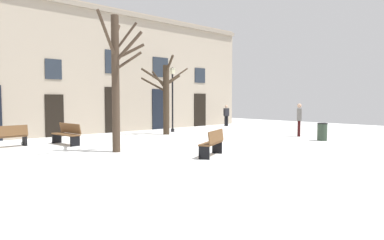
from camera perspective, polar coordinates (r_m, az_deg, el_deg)
ground_plane at (r=14.41m, az=4.69°, el=-4.47°), size 34.69×34.69×0.00m
building_facade at (r=21.31m, az=-13.21°, el=8.09°), size 21.68×0.60×7.40m
tree_center at (r=19.40m, az=-4.38°, el=4.06°), size 3.05×1.74×4.41m
tree_foreground at (r=13.19m, az=-12.38°, el=7.07°), size 2.09×1.99×5.09m
streetlamp at (r=20.91m, az=-3.25°, el=4.60°), size 0.30×0.30×3.93m
litter_bin at (r=17.67m, az=20.80°, el=-1.83°), size 0.49×0.49×0.84m
bench_near_lamp at (r=16.07m, az=-20.05°, el=-2.17°), size 0.67×1.78×0.93m
bench_by_litter_bin at (r=11.99m, az=3.42°, el=-3.81°), size 1.56×1.03×0.92m
bench_back_to_back_right at (r=16.05m, az=-28.54°, el=-2.41°), size 1.72×0.58×0.91m
person_strolling at (r=19.23m, az=17.35°, el=0.32°), size 0.44×0.40×1.76m
person_near_bench at (r=25.49m, az=5.72°, el=0.90°), size 0.41×0.27×1.56m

